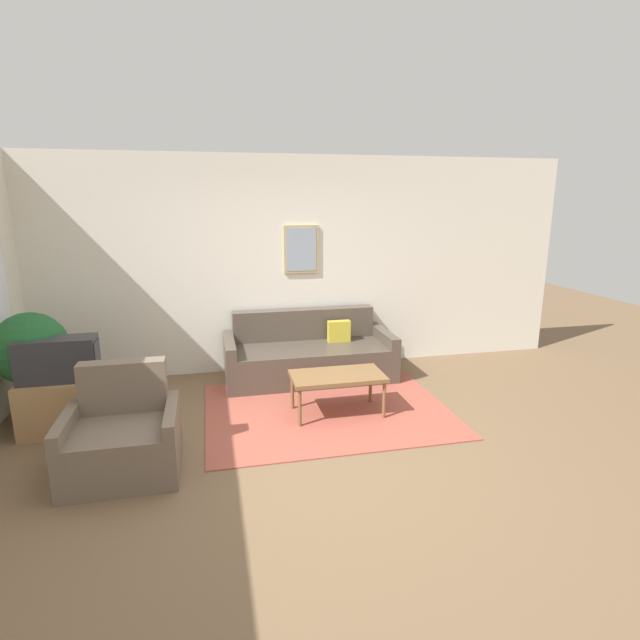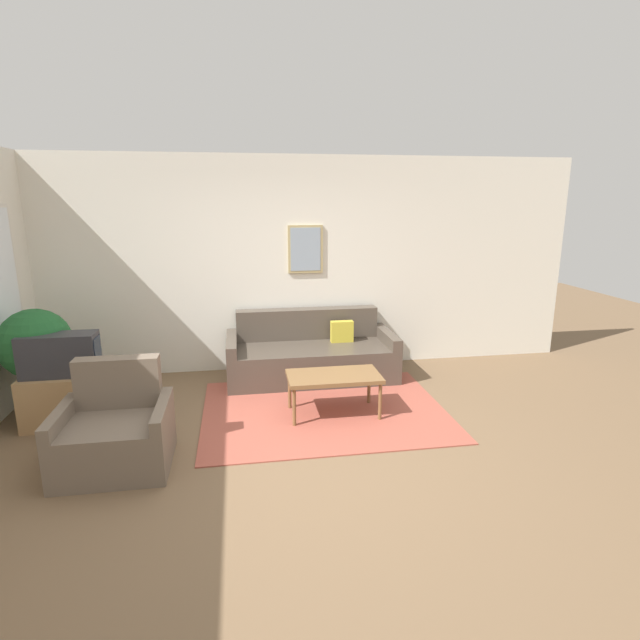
# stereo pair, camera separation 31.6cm
# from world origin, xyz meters

# --- Properties ---
(ground_plane) EXTENTS (16.00, 16.00, 0.00)m
(ground_plane) POSITION_xyz_m (0.00, 0.00, 0.00)
(ground_plane) COLOR brown
(area_rug) EXTENTS (2.51, 1.95, 0.01)m
(area_rug) POSITION_xyz_m (0.41, 0.95, 0.01)
(area_rug) COLOR #9E4C3D
(area_rug) RESTS_ON ground_plane
(wall_back) EXTENTS (8.00, 0.09, 2.70)m
(wall_back) POSITION_xyz_m (0.00, 2.46, 1.35)
(wall_back) COLOR silver
(wall_back) RESTS_ON ground_plane
(couch) EXTENTS (2.04, 0.90, 0.81)m
(couch) POSITION_xyz_m (0.43, 2.00, 0.28)
(couch) COLOR #4C4238
(couch) RESTS_ON ground_plane
(coffee_table) EXTENTS (0.94, 0.51, 0.43)m
(coffee_table) POSITION_xyz_m (0.49, 0.84, 0.39)
(coffee_table) COLOR brown
(coffee_table) RESTS_ON ground_plane
(tv_stand) EXTENTS (0.75, 0.42, 0.51)m
(tv_stand) POSITION_xyz_m (-2.14, 1.05, 0.26)
(tv_stand) COLOR #A87F51
(tv_stand) RESTS_ON ground_plane
(tv) EXTENTS (0.70, 0.28, 0.41)m
(tv) POSITION_xyz_m (-2.14, 1.05, 0.72)
(tv) COLOR #2D2D33
(tv) RESTS_ON tv_stand
(armchair) EXTENTS (0.88, 0.76, 0.86)m
(armchair) POSITION_xyz_m (-1.48, 0.16, 0.28)
(armchair) COLOR #6B5B4C
(armchair) RESTS_ON ground_plane
(potted_plant_tall) EXTENTS (0.70, 0.70, 1.12)m
(potted_plant_tall) POSITION_xyz_m (-2.44, 1.29, 0.75)
(potted_plant_tall) COLOR #383D42
(potted_plant_tall) RESTS_ON ground_plane
(potted_plant_by_window) EXTENTS (0.56, 0.56, 0.90)m
(potted_plant_by_window) POSITION_xyz_m (-2.51, 1.68, 0.59)
(potted_plant_by_window) COLOR slate
(potted_plant_by_window) RESTS_ON ground_plane
(potted_plant_small) EXTENTS (0.40, 0.40, 0.70)m
(potted_plant_small) POSITION_xyz_m (-2.29, 1.38, 0.44)
(potted_plant_small) COLOR #935638
(potted_plant_small) RESTS_ON ground_plane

